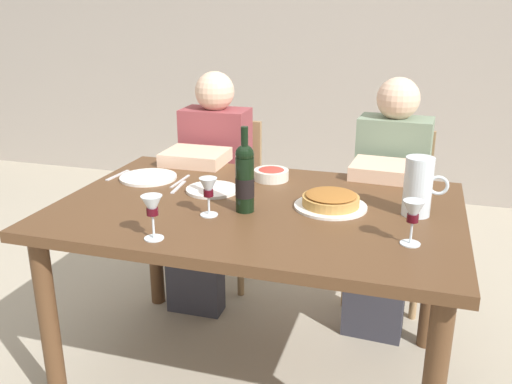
# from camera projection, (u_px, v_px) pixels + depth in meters

# --- Properties ---
(ground_plane) EXTENTS (8.00, 8.00, 0.00)m
(ground_plane) POSITION_uv_depth(u_px,v_px,m) (258.00, 373.00, 2.32)
(ground_plane) COLOR #B2A893
(back_wall) EXTENTS (8.00, 0.10, 2.80)m
(back_wall) POSITION_uv_depth(u_px,v_px,m) (353.00, 15.00, 4.13)
(back_wall) COLOR #A3998E
(back_wall) RESTS_ON ground
(dining_table) EXTENTS (1.50, 1.00, 0.76)m
(dining_table) POSITION_uv_depth(u_px,v_px,m) (258.00, 227.00, 2.10)
(dining_table) COLOR brown
(dining_table) RESTS_ON ground
(wine_bottle) EXTENTS (0.07, 0.07, 0.31)m
(wine_bottle) POSITION_uv_depth(u_px,v_px,m) (245.00, 178.00, 1.97)
(wine_bottle) COLOR black
(wine_bottle) RESTS_ON dining_table
(water_pitcher) EXTENTS (0.15, 0.10, 0.21)m
(water_pitcher) POSITION_uv_depth(u_px,v_px,m) (418.00, 190.00, 1.94)
(water_pitcher) COLOR silver
(water_pitcher) RESTS_ON dining_table
(baked_tart) EXTENTS (0.27, 0.27, 0.06)m
(baked_tart) POSITION_uv_depth(u_px,v_px,m) (331.00, 201.00, 2.03)
(baked_tart) COLOR white
(baked_tart) RESTS_ON dining_table
(salad_bowl) EXTENTS (0.15, 0.15, 0.05)m
(salad_bowl) POSITION_uv_depth(u_px,v_px,m) (271.00, 174.00, 2.36)
(salad_bowl) COLOR silver
(salad_bowl) RESTS_ON dining_table
(wine_glass_left_diner) EXTENTS (0.06, 0.06, 0.14)m
(wine_glass_left_diner) POSITION_uv_depth(u_px,v_px,m) (208.00, 190.00, 1.94)
(wine_glass_left_diner) COLOR silver
(wine_glass_left_diner) RESTS_ON dining_table
(wine_glass_right_diner) EXTENTS (0.07, 0.07, 0.15)m
(wine_glass_right_diner) POSITION_uv_depth(u_px,v_px,m) (413.00, 214.00, 1.70)
(wine_glass_right_diner) COLOR silver
(wine_glass_right_diner) RESTS_ON dining_table
(wine_glass_centre) EXTENTS (0.07, 0.07, 0.15)m
(wine_glass_centre) POSITION_uv_depth(u_px,v_px,m) (152.00, 208.00, 1.74)
(wine_glass_centre) COLOR silver
(wine_glass_centre) RESTS_ON dining_table
(dinner_plate_left_setting) EXTENTS (0.25, 0.25, 0.01)m
(dinner_plate_left_setting) POSITION_uv_depth(u_px,v_px,m) (148.00, 177.00, 2.38)
(dinner_plate_left_setting) COLOR white
(dinner_plate_left_setting) RESTS_ON dining_table
(dinner_plate_right_setting) EXTENTS (0.21, 0.21, 0.01)m
(dinner_plate_right_setting) POSITION_uv_depth(u_px,v_px,m) (212.00, 190.00, 2.22)
(dinner_plate_right_setting) COLOR white
(dinner_plate_right_setting) RESTS_ON dining_table
(fork_left_setting) EXTENTS (0.03, 0.16, 0.00)m
(fork_left_setting) POSITION_uv_depth(u_px,v_px,m) (118.00, 175.00, 2.42)
(fork_left_setting) COLOR silver
(fork_left_setting) RESTS_ON dining_table
(knife_left_setting) EXTENTS (0.01, 0.18, 0.00)m
(knife_left_setting) POSITION_uv_depth(u_px,v_px,m) (180.00, 181.00, 2.34)
(knife_left_setting) COLOR silver
(knife_left_setting) RESTS_ON dining_table
(knife_right_setting) EXTENTS (0.04, 0.18, 0.00)m
(knife_right_setting) POSITION_uv_depth(u_px,v_px,m) (248.00, 194.00, 2.18)
(knife_right_setting) COLOR silver
(knife_right_setting) RESTS_ON dining_table
(spoon_right_setting) EXTENTS (0.03, 0.16, 0.00)m
(spoon_right_setting) POSITION_uv_depth(u_px,v_px,m) (178.00, 187.00, 2.26)
(spoon_right_setting) COLOR silver
(spoon_right_setting) RESTS_ON dining_table
(chair_left) EXTENTS (0.40, 0.40, 0.87)m
(chair_left) POSITION_uv_depth(u_px,v_px,m) (225.00, 190.00, 3.06)
(chair_left) COLOR #9E7A51
(chair_left) RESTS_ON ground
(diner_left) EXTENTS (0.34, 0.50, 1.16)m
(diner_left) POSITION_uv_depth(u_px,v_px,m) (209.00, 182.00, 2.81)
(diner_left) COLOR #8E3D42
(diner_left) RESTS_ON ground
(chair_right) EXTENTS (0.42, 0.42, 0.87)m
(chair_right) POSITION_uv_depth(u_px,v_px,m) (391.00, 204.00, 2.84)
(chair_right) COLOR #9E7A51
(chair_right) RESTS_ON ground
(diner_right) EXTENTS (0.35, 0.52, 1.16)m
(diner_right) POSITION_uv_depth(u_px,v_px,m) (388.00, 196.00, 2.60)
(diner_right) COLOR gray
(diner_right) RESTS_ON ground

